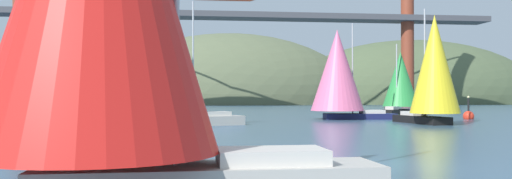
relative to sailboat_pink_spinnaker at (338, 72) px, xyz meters
name	(u,v)px	position (x,y,z in m)	size (l,w,h in m)	color
ground_plane	(393,165)	(-8.17, -35.50, -4.85)	(360.00, 360.00, 0.00)	#385670
headland_right	(415,104)	(51.83, 99.50, -4.85)	(80.41, 44.00, 37.98)	#4C5B3D
headland_center	(231,104)	(-3.17, 99.50, -4.85)	(75.50, 44.00, 40.33)	#5B6647
suspension_bridge	(222,10)	(-8.17, 59.50, 15.58)	(117.74, 6.00, 43.21)	brown
sailboat_pink_spinnaker	(338,72)	(0.00, 0.00, 0.00)	(8.88, 5.76, 9.87)	#191E4C
sailboat_yellow_sail	(434,68)	(5.15, -10.77, -0.07)	(4.50, 8.03, 9.94)	black
sailboat_teal_sail	(177,69)	(-16.13, -10.49, -0.33)	(8.27, 5.49, 10.03)	#B7B2A8
sailboat_green_sail	(400,81)	(9.51, 7.04, -0.73)	(6.75, 7.12, 8.43)	black
channel_buoy	(468,116)	(13.24, -1.67, -4.48)	(1.10, 1.10, 2.64)	red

